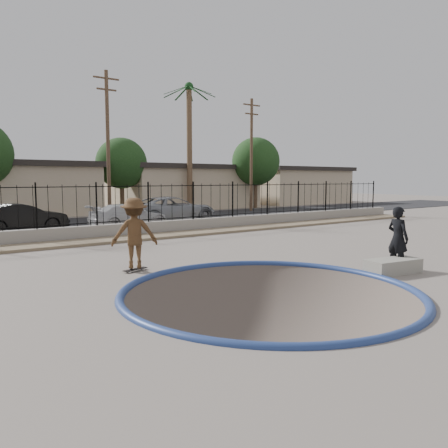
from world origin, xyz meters
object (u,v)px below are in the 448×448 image
skateboard (135,269)px  concrete_ledge (393,266)px  car_c (129,215)px  skater (135,236)px  videographer (398,238)px  car_d (172,209)px  car_b (23,218)px

skateboard → concrete_ledge: concrete_ledge is taller
concrete_ledge → car_c: bearing=94.7°
skater → car_c: skater is taller
car_c → concrete_ledge: bearing=-177.3°
concrete_ledge → skater: bearing=141.9°
skateboard → videographer: (6.33, -4.25, 0.87)m
car_d → videographer: bearing=171.9°
skater → car_b: 11.87m
videographer → concrete_ledge: size_ratio=1.15×
skateboard → car_d: 13.83m
skateboard → videographer: size_ratio=0.43×
skater → concrete_ledge: size_ratio=1.26×
car_c → car_d: car_d is taller
skateboard → car_c: (4.52, 10.58, 0.61)m
skater → car_b: size_ratio=0.48×
skateboard → car_b: (-0.57, 11.86, 0.67)m
skateboard → videographer: bearing=-49.4°
videographer → concrete_ledge: (-0.58, -0.25, -0.72)m
concrete_ledge → car_b: bearing=111.1°
car_d → skater: bearing=143.1°
car_b → car_d: 8.23m
skater → car_b: bearing=-65.2°
car_c → skateboard: bearing=155.0°
car_b → car_c: size_ratio=0.96×
videographer → car_d: size_ratio=0.33×
skateboard → car_c: car_c is taller
skater → concrete_ledge: skater is taller
videographer → skater: bearing=62.1°
videographer → concrete_ledge: 0.96m
car_c → car_d: 3.28m
videographer → car_d: (1.33, 15.75, -0.11)m
skater → car_c: bearing=-91.0°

